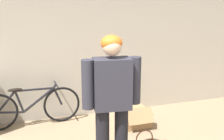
# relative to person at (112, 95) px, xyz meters

# --- Properties ---
(wall_back) EXTENTS (8.00, 0.07, 2.60)m
(wall_back) POSITION_rel_person_xyz_m (-0.31, 1.71, 0.37)
(wall_back) COLOR #B7AD99
(wall_back) RESTS_ON ground_plane
(person) EXTENTS (0.69, 0.30, 1.60)m
(person) POSITION_rel_person_xyz_m (0.00, 0.00, 0.00)
(person) COLOR black
(person) RESTS_ON ground_plane
(bicycle) EXTENTS (1.59, 0.46, 0.68)m
(bicycle) POSITION_rel_person_xyz_m (-0.90, 1.47, -0.60)
(bicycle) COLOR black
(bicycle) RESTS_ON ground_plane
(cardboard_box) EXTENTS (0.44, 0.56, 0.35)m
(cardboard_box) POSITION_rel_person_xyz_m (0.71, 1.03, -0.80)
(cardboard_box) COLOR #A87F51
(cardboard_box) RESTS_ON ground_plane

